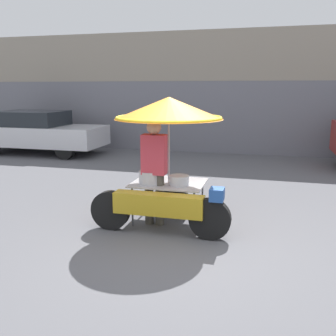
{
  "coord_description": "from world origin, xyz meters",
  "views": [
    {
      "loc": [
        1.08,
        -4.84,
        2.18
      ],
      "look_at": [
        -0.43,
        0.87,
        0.91
      ],
      "focal_mm": 40.0,
      "sensor_mm": 36.0,
      "label": 1
    }
  ],
  "objects": [
    {
      "name": "parked_car",
      "position": [
        -6.34,
        6.15,
        0.74
      ],
      "size": [
        4.37,
        1.75,
        1.42
      ],
      "color": "black",
      "rests_on": "ground"
    },
    {
      "name": "vendor_person",
      "position": [
        -0.61,
        0.71,
        0.96
      ],
      "size": [
        0.38,
        0.23,
        1.69
      ],
      "color": "#4C473D",
      "rests_on": "ground"
    },
    {
      "name": "shopfront_building",
      "position": [
        0.0,
        8.79,
        2.0
      ],
      "size": [
        28.0,
        2.06,
        4.03
      ],
      "color": "gray",
      "rests_on": "ground"
    },
    {
      "name": "ground_plane",
      "position": [
        0.0,
        0.0,
        0.0
      ],
      "size": [
        36.0,
        36.0,
        0.0
      ],
      "primitive_type": "plane",
      "color": "#56565B"
    },
    {
      "name": "vendor_motorcycle_cart",
      "position": [
        -0.42,
        0.84,
        1.54
      ],
      "size": [
        2.18,
        1.73,
        2.04
      ],
      "color": "black",
      "rests_on": "ground"
    }
  ]
}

